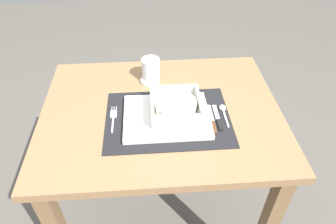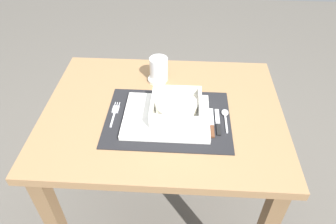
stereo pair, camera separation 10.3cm
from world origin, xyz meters
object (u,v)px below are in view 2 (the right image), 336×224
at_px(bread_knife, 212,124).
at_px(porridge_bowl, 176,107).
at_px(spoon, 225,115).
at_px(condiment_saucer, 157,78).
at_px(butter_knife, 218,124).
at_px(fork, 115,112).
at_px(dining_table, 163,136).
at_px(drinking_glass, 159,70).

bearing_deg(bread_knife, porridge_bowl, 161.12).
distance_m(spoon, condiment_saucer, 0.32).
relative_size(butter_knife, condiment_saucer, 1.72).
bearing_deg(porridge_bowl, spoon, 3.39).
bearing_deg(spoon, fork, -178.84).
height_order(spoon, condiment_saucer, condiment_saucer).
bearing_deg(fork, bread_knife, -9.70).
relative_size(dining_table, butter_knife, 6.60).
height_order(porridge_bowl, drinking_glass, drinking_glass).
distance_m(spoon, drinking_glass, 0.32).
xyz_separation_m(spoon, bread_knife, (-0.05, -0.05, -0.00)).
height_order(butter_knife, drinking_glass, drinking_glass).
distance_m(porridge_bowl, drinking_glass, 0.23).
height_order(porridge_bowl, bread_knife, porridge_bowl).
height_order(butter_knife, bread_knife, same).
relative_size(fork, butter_knife, 1.01).
xyz_separation_m(fork, condiment_saucer, (0.13, 0.20, 0.01)).
bearing_deg(butter_knife, drinking_glass, 126.62).
xyz_separation_m(porridge_bowl, bread_knife, (0.12, -0.04, -0.04)).
distance_m(dining_table, porridge_bowl, 0.18).
height_order(dining_table, spoon, spoon).
bearing_deg(dining_table, fork, -169.41).
xyz_separation_m(dining_table, fork, (-0.16, -0.03, 0.14)).
distance_m(porridge_bowl, bread_knife, 0.13).
height_order(porridge_bowl, fork, porridge_bowl).
bearing_deg(condiment_saucer, bread_knife, -50.50).
distance_m(drinking_glass, condiment_saucer, 0.03).
relative_size(porridge_bowl, drinking_glass, 1.76).
bearing_deg(porridge_bowl, bread_knife, -17.42).
bearing_deg(fork, porridge_bowl, -3.62).
bearing_deg(bread_knife, drinking_glass, 126.17).
bearing_deg(condiment_saucer, drinking_glass, 62.13).
distance_m(spoon, butter_knife, 0.05).
relative_size(dining_table, porridge_bowl, 5.02).
bearing_deg(drinking_glass, bread_knife, -52.37).
bearing_deg(bread_knife, dining_table, 155.27).
bearing_deg(butter_knife, bread_knife, -170.82).
distance_m(porridge_bowl, butter_knife, 0.15).
height_order(spoon, butter_knife, spoon).
bearing_deg(fork, condiment_saucer, 54.76).
height_order(dining_table, porridge_bowl, porridge_bowl).
xyz_separation_m(dining_table, bread_knife, (0.17, -0.07, 0.14)).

